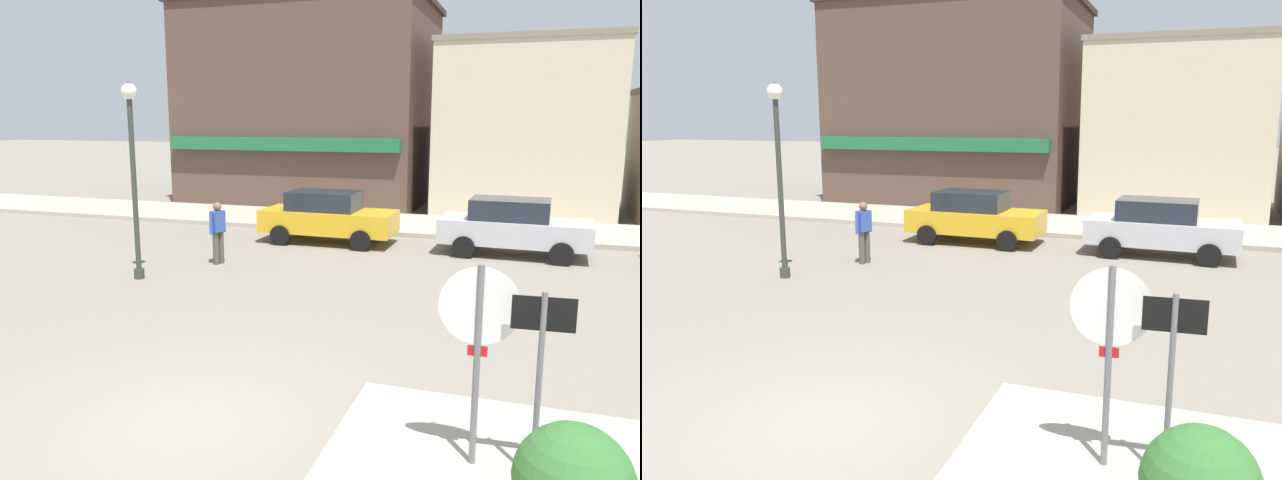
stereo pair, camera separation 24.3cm
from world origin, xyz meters
The scene contains 10 objects.
ground_plane centered at (0.00, 0.00, 0.00)m, with size 160.00×160.00×0.00m, color gray.
kerb_far centered at (0.00, 14.98, 0.07)m, with size 80.00×4.00×0.15m, color #A89E8C.
stop_sign centered at (3.45, -0.03, 1.52)m, with size 0.82×0.09×2.30m.
one_way_sign centered at (4.06, -0.13, 1.33)m, with size 0.60×0.07×2.10m.
lamp_post centered at (-4.78, 5.89, 2.96)m, with size 0.36×0.36×4.54m.
parked_car_nearest centered at (-1.91, 11.42, 0.81)m, with size 4.02×1.91×1.56m.
parked_car_second centered at (3.46, 11.39, 0.81)m, with size 4.07×2.00×1.56m.
pedestrian_crossing_near centered at (-3.71, 7.84, 0.87)m, with size 0.32×0.55×1.61m.
building_corner_shop centered at (-5.68, 20.83, 4.31)m, with size 10.51×8.17×8.62m.
building_storefront_left_near centered at (3.49, 19.75, 3.31)m, with size 6.61×5.89×6.61m.
Camera 2 is at (4.10, -6.17, 3.73)m, focal length 35.00 mm.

